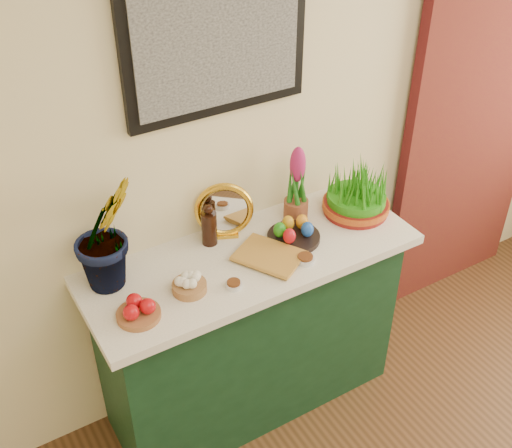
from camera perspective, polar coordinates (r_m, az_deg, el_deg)
The scene contains 13 objects.
sideboard at distance 2.94m, azimuth -0.51°, elevation -9.77°, with size 1.30×0.45×0.85m, color #143820.
tablecloth at distance 2.64m, azimuth -0.56°, elevation -2.98°, with size 1.40×0.55×0.04m, color white.
hyacinth_green at distance 2.37m, azimuth -13.41°, elevation 0.63°, with size 0.30×0.26×0.61m, color #206C1B.
apple_bowl at distance 2.36m, azimuth -10.44°, elevation -7.52°, with size 0.18×0.18×0.08m.
garlic_basket at distance 2.44m, azimuth -5.95°, elevation -5.37°, with size 0.16×0.16×0.07m.
vinegar_cruet at distance 2.64m, azimuth -4.19°, elevation -0.21°, with size 0.07×0.07×0.19m.
mirror at distance 2.66m, azimuth -2.84°, elevation 1.18°, with size 0.25×0.15×0.25m.
book at distance 2.52m, azimuth 0.13°, elevation -4.03°, with size 0.18×0.26×0.04m, color #B47F31.
spice_dish_left at distance 2.46m, azimuth -1.99°, elevation -5.39°, with size 0.06×0.06×0.03m.
spice_dish_right at distance 2.58m, azimuth 4.40°, elevation -3.12°, with size 0.08×0.08×0.03m.
egg_plate at distance 2.69m, azimuth 3.35°, elevation -0.80°, with size 0.27×0.27×0.09m.
hyacinth_pink at distance 2.75m, azimuth 3.64°, elevation 3.32°, with size 0.11×0.11×0.35m.
wheatgrass_sabzeh at distance 2.84m, azimuth 8.99°, elevation 2.87°, with size 0.30×0.30×0.24m.
Camera 1 is at (-1.22, 0.22, 2.52)m, focal length 45.00 mm.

